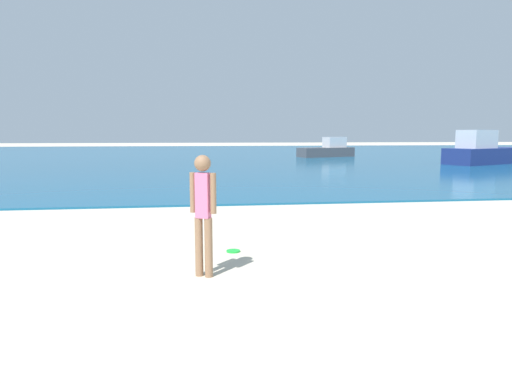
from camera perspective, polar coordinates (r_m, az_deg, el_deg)
The scene contains 5 objects.
water at distance 42.37m, azimuth -4.93°, elevation 4.80°, with size 160.00×60.00×0.06m, color #14567F.
person_standing at distance 6.24m, azimuth -6.82°, elevation -2.10°, with size 0.37×0.23×1.73m.
frisbee at distance 7.70m, azimuth -2.95°, elevation -7.61°, with size 0.24×0.24×0.03m, color green.
boat_near at distance 32.77m, azimuth 27.36°, elevation 4.58°, with size 6.78×4.44×2.20m.
boat_far at distance 38.49m, azimuth 9.23°, elevation 5.37°, with size 5.19×3.11×1.68m.
Camera 1 is at (-1.78, -0.76, 2.02)m, focal length 31.03 mm.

